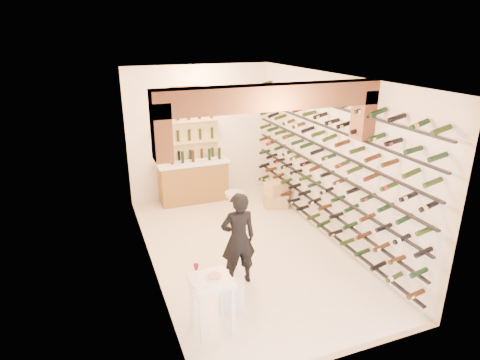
% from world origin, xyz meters
% --- Properties ---
extents(ground, '(6.00, 6.00, 0.00)m').
position_xyz_m(ground, '(0.00, 0.00, 0.00)').
color(ground, silver).
rests_on(ground, ground).
extents(room_shell, '(3.52, 6.02, 3.21)m').
position_xyz_m(room_shell, '(0.00, -0.26, 2.25)').
color(room_shell, white).
rests_on(room_shell, ground).
extents(wine_rack, '(0.32, 5.70, 2.56)m').
position_xyz_m(wine_rack, '(1.53, 0.00, 1.55)').
color(wine_rack, black).
rests_on(wine_rack, ground).
extents(back_counter, '(1.70, 0.62, 1.29)m').
position_xyz_m(back_counter, '(-0.30, 2.65, 0.53)').
color(back_counter, olive).
rests_on(back_counter, ground).
extents(back_shelving, '(1.40, 0.31, 2.73)m').
position_xyz_m(back_shelving, '(-0.30, 2.89, 1.17)').
color(back_shelving, tan).
rests_on(back_shelving, ground).
extents(tasting_table, '(0.57, 0.57, 0.96)m').
position_xyz_m(tasting_table, '(-1.25, -1.87, 0.65)').
color(tasting_table, white).
rests_on(tasting_table, ground).
extents(white_stool, '(0.41, 0.41, 0.39)m').
position_xyz_m(white_stool, '(-0.80, -1.53, 0.20)').
color(white_stool, white).
rests_on(white_stool, ground).
extents(person, '(0.60, 0.41, 1.58)m').
position_xyz_m(person, '(-0.51, -0.95, 0.79)').
color(person, black).
rests_on(person, ground).
extents(chrome_barstool, '(0.42, 0.42, 0.81)m').
position_xyz_m(chrome_barstool, '(0.11, 0.90, 0.47)').
color(chrome_barstool, silver).
rests_on(chrome_barstool, ground).
extents(crate_lower, '(0.64, 0.53, 0.33)m').
position_xyz_m(crate_lower, '(1.40, 1.59, 0.16)').
color(crate_lower, tan).
rests_on(crate_lower, ground).
extents(crate_upper, '(0.58, 0.46, 0.30)m').
position_xyz_m(crate_upper, '(1.40, 1.59, 0.48)').
color(crate_upper, tan).
rests_on(crate_upper, crate_lower).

